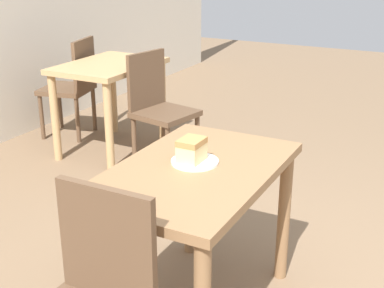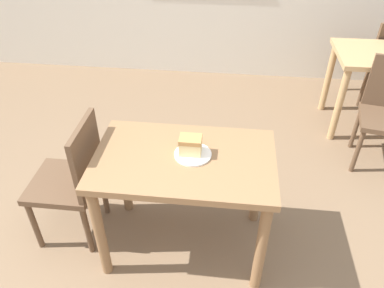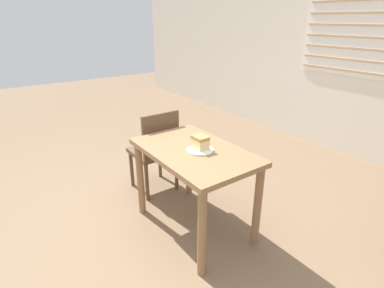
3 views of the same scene
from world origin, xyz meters
TOP-DOWN VIEW (x-y plane):
  - dining_table_near at (0.06, 0.53)m, footprint 0.98×0.62m
  - dining_table_far at (1.57, 2.07)m, footprint 0.85×0.60m
  - chair_far_corner at (1.49, 1.58)m, footprint 0.46×0.46m
  - chair_far_opposite at (1.72, 2.56)m, footprint 0.47×0.47m
  - plate at (0.10, 0.56)m, footprint 0.20×0.20m
  - cake_slice at (0.09, 0.57)m, footprint 0.12×0.09m

SIDE VIEW (x-z plane):
  - chair_far_corner at x=1.49m, z-range 0.04..0.88m
  - chair_far_opposite at x=1.72m, z-range 0.04..0.88m
  - dining_table_far at x=1.57m, z-range 0.22..0.94m
  - dining_table_near at x=0.06m, z-range 0.23..0.94m
  - plate at x=0.10m, z-range 0.71..0.72m
  - cake_slice at x=0.09m, z-range 0.72..0.82m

